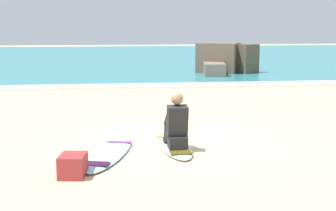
{
  "coord_description": "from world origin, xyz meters",
  "views": [
    {
      "loc": [
        -1.28,
        -9.02,
        2.19
      ],
      "look_at": [
        -0.04,
        0.76,
        0.55
      ],
      "focal_mm": 53.75,
      "sensor_mm": 36.0,
      "label": 1
    }
  ],
  "objects_px": {
    "surfboard_main": "(174,145)",
    "surfer_seated": "(176,126)",
    "beach_bag": "(73,166)",
    "surfboard_spare_near": "(110,153)"
  },
  "relations": [
    {
      "from": "surfer_seated",
      "to": "surfboard_spare_near",
      "type": "relative_size",
      "value": 0.39
    },
    {
      "from": "surfboard_main",
      "to": "surfer_seated",
      "type": "bearing_deg",
      "value": -87.83
    },
    {
      "from": "surfer_seated",
      "to": "beach_bag",
      "type": "xyz_separation_m",
      "value": [
        -1.68,
        -1.27,
        -0.28
      ]
    },
    {
      "from": "surfboard_spare_near",
      "to": "beach_bag",
      "type": "relative_size",
      "value": 5.03
    },
    {
      "from": "surfboard_spare_near",
      "to": "surfer_seated",
      "type": "bearing_deg",
      "value": 8.83
    },
    {
      "from": "surfboard_main",
      "to": "surfboard_spare_near",
      "type": "xyz_separation_m",
      "value": [
        -1.14,
        -0.41,
        -0.0
      ]
    },
    {
      "from": "surfboard_main",
      "to": "surfer_seated",
      "type": "relative_size",
      "value": 2.16
    },
    {
      "from": "surfboard_spare_near",
      "to": "beach_bag",
      "type": "distance_m",
      "value": 1.23
    },
    {
      "from": "beach_bag",
      "to": "surfboard_spare_near",
      "type": "bearing_deg",
      "value": 63.87
    },
    {
      "from": "surfboard_main",
      "to": "beach_bag",
      "type": "height_order",
      "value": "beach_bag"
    }
  ]
}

